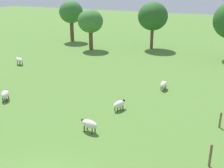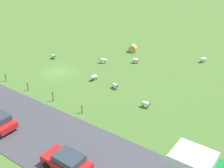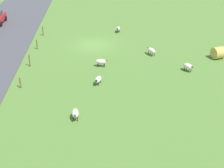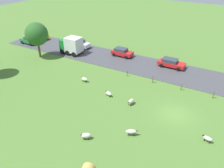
{
  "view_description": "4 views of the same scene",
  "coord_description": "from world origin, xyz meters",
  "views": [
    {
      "loc": [
        7.08,
        -7.06,
        8.46
      ],
      "look_at": [
        -1.77,
        10.97,
        1.22
      ],
      "focal_mm": 44.78,
      "sensor_mm": 36.0,
      "label": 1
    },
    {
      "loc": [
        25.51,
        27.68,
        16.7
      ],
      "look_at": [
        1.0,
        9.92,
        1.38
      ],
      "focal_mm": 46.09,
      "sensor_mm": 36.0,
      "label": 2
    },
    {
      "loc": [
        -0.67,
        34.67,
        13.73
      ],
      "look_at": [
        -1.57,
        11.25,
        1.01
      ],
      "focal_mm": 52.17,
      "sensor_mm": 36.0,
      "label": 3
    },
    {
      "loc": [
        -23.39,
        -4.39,
        17.15
      ],
      "look_at": [
        1.48,
        9.86,
        0.87
      ],
      "focal_mm": 36.35,
      "sensor_mm": 36.0,
      "label": 4
    }
  ],
  "objects": [
    {
      "name": "sheep_6",
      "position": [
        -8.96,
        7.09,
        0.51
      ],
      "size": [
        1.05,
        1.18,
        0.78
      ],
      "color": "silver",
      "rests_on": "ground_plane"
    },
    {
      "name": "sheep_4",
      "position": [
        1.26,
        14.69,
        0.49
      ],
      "size": [
        0.55,
        1.15,
        0.74
      ],
      "color": "silver",
      "rests_on": "ground_plane"
    },
    {
      "name": "fence_post_1",
      "position": [
        6.28,
        1.0,
        0.56
      ],
      "size": [
        0.12,
        0.12,
        1.11
      ],
      "primitive_type": "cylinder",
      "color": "brown",
      "rests_on": "ground_plane"
    },
    {
      "name": "sheep_3",
      "position": [
        -2.93,
        -4.22,
        0.46
      ],
      "size": [
        0.64,
        1.15,
        0.69
      ],
      "color": "beige",
      "rests_on": "ground_plane"
    },
    {
      "name": "hay_bale_0",
      "position": [
        -12.76,
        4.18,
        0.61
      ],
      "size": [
        1.42,
        1.49,
        1.21
      ],
      "primitive_type": "cylinder",
      "rotation": [
        1.57,
        0.0,
        1.89
      ],
      "color": "tan",
      "rests_on": "ground_plane"
    },
    {
      "name": "sheep_0",
      "position": [
        -6.03,
        3.14,
        0.54
      ],
      "size": [
        0.98,
        1.29,
        0.78
      ],
      "color": "silver",
      "rests_on": "ground_plane"
    },
    {
      "name": "fence_post_3",
      "position": [
        6.28,
        9.79,
        0.52
      ],
      "size": [
        0.12,
        0.12,
        1.03
      ],
      "primitive_type": "cylinder",
      "color": "brown",
      "rests_on": "ground_plane"
    },
    {
      "name": "sheep_2",
      "position": [
        -0.41,
        9.35,
        0.46
      ],
      "size": [
        0.75,
        1.17,
        0.7
      ],
      "color": "silver",
      "rests_on": "ground_plane"
    },
    {
      "name": "ground_plane",
      "position": [
        0.0,
        0.0,
        0.0
      ],
      "size": [
        160.0,
        160.0,
        0.0
      ],
      "primitive_type": "plane",
      "color": "#517A33"
    },
    {
      "name": "sheep_1",
      "position": [
        -0.73,
        5.75,
        0.53
      ],
      "size": [
        1.26,
        0.67,
        0.78
      ],
      "color": "silver",
      "rests_on": "ground_plane"
    },
    {
      "name": "fence_post_0",
      "position": [
        6.28,
        -3.4,
        0.57
      ],
      "size": [
        0.12,
        0.12,
        1.15
      ],
      "primitive_type": "cylinder",
      "color": "brown",
      "rests_on": "ground_plane"
    },
    {
      "name": "fence_post_2",
      "position": [
        6.28,
        5.39,
        0.62
      ],
      "size": [
        0.12,
        0.12,
        1.23
      ],
      "primitive_type": "cylinder",
      "color": "brown",
      "rests_on": "ground_plane"
    }
  ]
}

